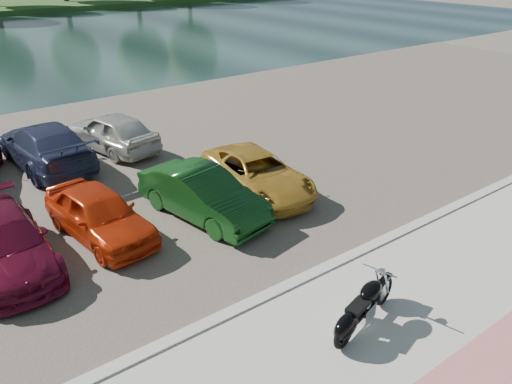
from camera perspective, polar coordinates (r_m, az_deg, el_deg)
ground at (r=11.20m, az=14.93°, el=-13.61°), size 200.00×200.00×0.00m
promenade at (r=10.76m, az=19.18°, el=-15.87°), size 60.00×6.00×0.10m
kerb at (r=12.18m, az=7.69°, el=-8.82°), size 60.00×0.30×0.14m
parking_lot at (r=18.86m, az=-11.55°, el=3.85°), size 60.00×18.00×0.04m
motorcycle at (r=10.31m, az=11.79°, el=-13.16°), size 2.29×0.94×1.05m
car_3 at (r=13.35m, az=-26.72°, el=-5.20°), size 1.81×4.45×1.29m
car_4 at (r=13.75m, az=-17.48°, el=-2.42°), size 2.10×4.12×1.34m
car_5 at (r=14.17m, az=-6.11°, el=-0.26°), size 2.24×4.44×1.40m
car_6 at (r=15.57m, az=0.16°, el=2.12°), size 2.48×4.68×1.25m
car_11 at (r=18.95m, az=-22.94°, el=4.95°), size 2.46×5.43×1.54m
car_12 at (r=19.72m, az=-16.15°, el=6.66°), size 2.62×4.56×1.46m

